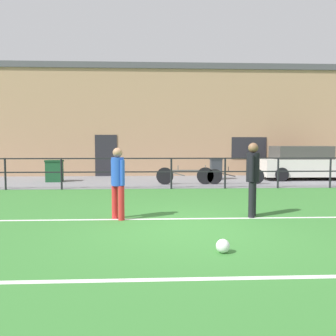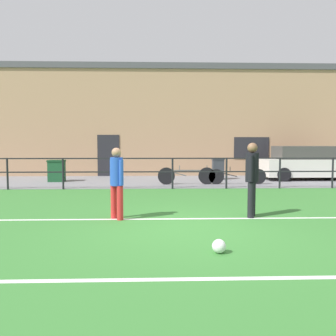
% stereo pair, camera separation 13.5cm
% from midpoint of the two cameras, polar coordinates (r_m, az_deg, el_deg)
% --- Properties ---
extents(ground, '(60.00, 44.00, 0.04)m').
position_cam_midpoint_polar(ground, '(7.17, 2.72, -9.75)').
color(ground, '#387A33').
extents(field_line_touchline, '(36.00, 0.11, 0.00)m').
position_cam_midpoint_polar(field_line_touchline, '(7.97, 2.16, -8.18)').
color(field_line_touchline, white).
rests_on(field_line_touchline, ground).
extents(field_line_hash, '(36.00, 0.11, 0.00)m').
position_cam_midpoint_polar(field_line_hash, '(4.63, 5.98, -17.35)').
color(field_line_hash, white).
rests_on(field_line_hash, ground).
extents(pavement_strip, '(48.00, 5.00, 0.02)m').
position_cam_midpoint_polar(pavement_strip, '(15.54, -0.23, -2.15)').
color(pavement_strip, slate).
rests_on(pavement_strip, ground).
extents(perimeter_fence, '(36.07, 0.07, 1.15)m').
position_cam_midpoint_polar(perimeter_fence, '(12.98, 0.24, -0.11)').
color(perimeter_fence, black).
rests_on(perimeter_fence, ground).
extents(clubhouse_facade, '(28.00, 2.56, 5.71)m').
position_cam_midpoint_polar(clubhouse_facade, '(19.18, -0.71, 7.56)').
color(clubhouse_facade, tan).
rests_on(clubhouse_facade, ground).
extents(player_goalkeeper, '(0.30, 0.44, 1.70)m').
position_cam_midpoint_polar(player_goalkeeper, '(8.28, 13.07, -1.09)').
color(player_goalkeeper, black).
rests_on(player_goalkeeper, ground).
extents(player_winger, '(0.33, 0.35, 1.59)m').
position_cam_midpoint_polar(player_winger, '(7.86, -8.59, -1.75)').
color(player_winger, red).
rests_on(player_winger, ground).
extents(soccer_ball_match, '(0.22, 0.22, 0.22)m').
position_cam_midpoint_polar(soccer_ball_match, '(5.62, 8.15, -12.35)').
color(soccer_ball_match, white).
rests_on(soccer_ball_match, ground).
extents(parked_car_red, '(4.13, 1.94, 1.53)m').
position_cam_midpoint_polar(parked_car_red, '(17.46, 20.81, 0.70)').
color(parked_car_red, silver).
rests_on(parked_car_red, pavement_strip).
extents(bicycle_parked_0, '(2.33, 0.04, 0.78)m').
position_cam_midpoint_polar(bicycle_parked_0, '(14.25, 2.49, -1.23)').
color(bicycle_parked_0, black).
rests_on(bicycle_parked_0, pavement_strip).
extents(bicycle_parked_1, '(2.34, 0.04, 0.72)m').
position_cam_midpoint_polar(bicycle_parked_1, '(14.58, 10.59, -1.30)').
color(bicycle_parked_1, black).
rests_on(bicycle_parked_1, pavement_strip).
extents(trash_bin_0, '(0.68, 0.58, 0.94)m').
position_cam_midpoint_polar(trash_bin_0, '(16.03, -18.10, -0.42)').
color(trash_bin_0, '#194C28').
rests_on(trash_bin_0, pavement_strip).
extents(trash_bin_1, '(0.53, 0.45, 0.97)m').
position_cam_midpoint_polar(trash_bin_1, '(16.37, 7.51, -0.11)').
color(trash_bin_1, '#33383D').
rests_on(trash_bin_1, pavement_strip).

